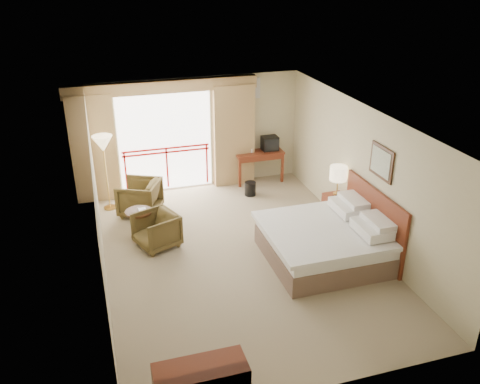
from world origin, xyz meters
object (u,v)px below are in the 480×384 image
object	(u,v)px
desk	(258,157)
bed	(326,241)
tv	(270,143)
wastebasket	(250,189)
table_lamp	(338,174)
floor_lamp	(103,147)
nightstand	(336,210)
armchair_far	(141,213)
armchair_near	(158,246)
side_table	(139,219)

from	to	relation	value
desk	bed	bearing A→B (deg)	-94.71
bed	tv	world-z (taller)	tv
desk	wastebasket	xyz separation A→B (m)	(-0.46, -0.84, -0.45)
wastebasket	table_lamp	bearing A→B (deg)	-55.32
floor_lamp	desk	bearing A→B (deg)	8.91
table_lamp	wastebasket	distance (m)	2.48
nightstand	floor_lamp	distance (m)	5.19
nightstand	desk	world-z (taller)	desk
table_lamp	armchair_far	size ratio (longest dim) A/B	0.74
nightstand	armchair_near	world-z (taller)	nightstand
bed	table_lamp	world-z (taller)	table_lamp
tv	desk	bearing A→B (deg)	168.29
tv	armchair_near	world-z (taller)	tv
wastebasket	tv	bearing A→B (deg)	45.85
tv	side_table	xyz separation A→B (m)	(-3.52, -2.06, -0.57)
side_table	nightstand	bearing A→B (deg)	-9.08
side_table	tv	bearing A→B (deg)	30.32
armchair_far	nightstand	bearing A→B (deg)	91.83
table_lamp	floor_lamp	world-z (taller)	floor_lamp
tv	table_lamp	bearing A→B (deg)	-79.23
tv	bed	bearing A→B (deg)	-94.72
desk	floor_lamp	distance (m)	3.87
table_lamp	tv	size ratio (longest dim) A/B	1.60
tv	armchair_far	size ratio (longest dim) A/B	0.46
armchair_near	floor_lamp	size ratio (longest dim) A/B	0.44
bed	table_lamp	distance (m)	1.67
tv	side_table	distance (m)	4.11
wastebasket	floor_lamp	xyz separation A→B (m)	(-3.27, 0.26, 1.32)
bed	side_table	bearing A→B (deg)	150.38
table_lamp	side_table	distance (m)	4.16
bed	armchair_near	bearing A→B (deg)	154.81
armchair_far	armchair_near	distance (m)	1.53
bed	armchair_far	xyz separation A→B (m)	(-3.11, 2.91, -0.38)
tv	side_table	size ratio (longest dim) A/B	0.67
floor_lamp	tv	bearing A→B (deg)	7.43
bed	armchair_far	bearing A→B (deg)	136.86
side_table	bed	bearing A→B (deg)	-29.62
wastebasket	bed	bearing A→B (deg)	-81.24
table_lamp	wastebasket	size ratio (longest dim) A/B	1.89
table_lamp	side_table	world-z (taller)	table_lamp
tv	wastebasket	size ratio (longest dim) A/B	1.18
bed	side_table	xyz separation A→B (m)	(-3.24, 1.84, 0.03)
tv	armchair_far	distance (m)	3.66
armchair_far	floor_lamp	bearing A→B (deg)	-100.25
floor_lamp	armchair_far	bearing A→B (deg)	-35.76
table_lamp	tv	world-z (taller)	table_lamp
bed	desk	distance (m)	3.96
table_lamp	armchair_far	bearing A→B (deg)	156.94
tv	wastebasket	xyz separation A→B (m)	(-0.76, -0.78, -0.80)
bed	floor_lamp	bearing A→B (deg)	138.01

